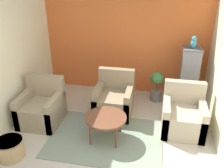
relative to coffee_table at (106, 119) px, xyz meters
name	(u,v)px	position (x,y,z in m)	size (l,w,h in m)	color
wall_back_accent	(125,40)	(0.02, 2.03, 0.84)	(3.86, 0.06, 2.51)	orange
wall_left	(13,57)	(-1.88, 0.45, 0.84)	(0.06, 3.11, 2.51)	beige
area_rug	(106,138)	(0.00, 0.00, -0.41)	(2.01, 1.46, 0.01)	gray
coffee_table	(106,119)	(0.00, 0.00, 0.00)	(0.73, 0.73, 0.46)	brown
armchair_left	(42,108)	(-1.35, 0.29, -0.13)	(0.75, 0.78, 0.88)	#9E896B
armchair_right	(183,116)	(1.34, 0.54, -0.13)	(0.75, 0.78, 0.88)	tan
armchair_middle	(114,100)	(-0.03, 0.90, -0.13)	(0.75, 0.78, 0.88)	#8E7A5B
birdcage	(188,79)	(1.47, 1.54, 0.19)	(0.51, 0.51, 1.30)	#555559
parrot	(194,42)	(1.47, 1.55, 1.00)	(0.12, 0.21, 0.26)	teal
potted_plant	(157,85)	(0.81, 1.59, -0.03)	(0.30, 0.27, 0.70)	#66605B
wicker_basket	(10,148)	(-1.41, -0.76, -0.25)	(0.44, 0.44, 0.32)	tan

